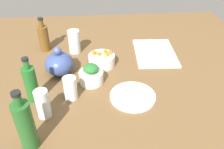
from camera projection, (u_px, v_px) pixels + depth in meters
tabletop at (112, 85)px, 120.18cm from camera, size 190.00×190.00×3.00cm
cutting_board at (155, 53)px, 143.34cm from camera, size 35.20×25.85×1.00cm
plate_tofu at (133, 96)px, 109.51cm from camera, size 21.62×21.62×1.20cm
bowl_greens at (91, 77)px, 117.82cm from camera, size 12.26×12.26×6.24cm
bowl_carrots at (102, 60)px, 131.10cm from camera, size 14.84×14.84×6.29cm
teapot at (59, 63)px, 122.68cm from camera, size 17.55×15.00×16.01cm
bottle_0 at (44, 38)px, 142.55cm from camera, size 6.30×6.30×21.07cm
bottle_1 at (25, 125)px, 80.95cm from camera, size 6.31×6.31×25.86cm
bottle_2 at (31, 83)px, 103.38cm from camera, size 5.78×5.78×22.41cm
drinking_glass_0 at (43, 104)px, 96.37cm from camera, size 5.75×5.75×13.25cm
drinking_glass_1 at (74, 42)px, 141.24cm from camera, size 7.11×7.11×14.15cm
drinking_glass_2 at (70, 88)px, 106.38cm from camera, size 6.21×6.21×11.32cm
carrot_cube_0 at (94, 53)px, 129.76cm from camera, size 2.52×2.52×1.80cm
carrot_cube_1 at (110, 53)px, 130.07cm from camera, size 2.27×2.27×1.80cm
carrot_cube_2 at (106, 52)px, 130.92cm from camera, size 2.07×2.07×1.80cm
carrot_cube_3 at (106, 55)px, 127.72cm from camera, size 2.31×2.31×1.80cm
carrot_cube_4 at (99, 54)px, 128.77cm from camera, size 2.54×2.54×1.80cm
chopped_greens_mound at (91, 69)px, 114.81cm from camera, size 10.97×10.97×4.23cm
tofu_cube_0 at (137, 93)px, 108.96cm from camera, size 2.35×2.35×2.20cm
tofu_cube_1 at (131, 96)px, 106.93cm from camera, size 2.82×2.82×2.20cm
tofu_cube_2 at (124, 91)px, 109.77cm from camera, size 3.03×3.03×2.20cm
tofu_cube_3 at (140, 99)px, 105.61cm from camera, size 2.60×2.60×2.20cm
tofu_cube_4 at (132, 88)px, 111.83cm from camera, size 2.66×2.66×2.20cm
dumpling_0 at (156, 52)px, 140.11cm from camera, size 5.51×5.40×2.52cm
dumpling_1 at (165, 45)px, 147.27cm from camera, size 7.79×7.70×2.94cm
dumpling_2 at (152, 41)px, 151.33cm from camera, size 6.87×6.79×3.13cm
dumpling_3 at (167, 52)px, 140.29cm from camera, size 5.76×5.78×2.36cm
dumpling_4 at (165, 60)px, 132.96cm from camera, size 5.40×5.93×2.19cm
dumpling_5 at (144, 54)px, 138.64cm from camera, size 6.44×6.50×2.73cm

